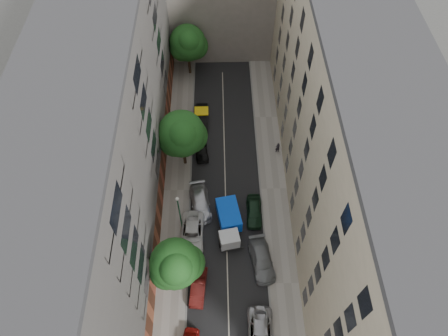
{
  "coord_description": "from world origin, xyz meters",
  "views": [
    {
      "loc": [
        -0.62,
        -24.21,
        38.69
      ],
      "look_at": [
        -0.18,
        -1.16,
        6.0
      ],
      "focal_mm": 32.0,
      "sensor_mm": 36.0,
      "label": 1
    }
  ],
  "objects_px": {
    "car_right_0": "(260,335)",
    "tree_far": "(188,44)",
    "car_left_4": "(201,150)",
    "car_left_3": "(200,203)",
    "car_left_5": "(202,117)",
    "car_right_1": "(262,260)",
    "tree_near": "(176,265)",
    "tarp_truck": "(229,222)",
    "pedestrian": "(278,148)",
    "car_right_2": "(254,211)",
    "car_left_2": "(192,234)",
    "tree_mid": "(182,135)",
    "lamp_post": "(179,209)",
    "car_left_1": "(198,287)"
  },
  "relations": [
    {
      "from": "car_left_4",
      "to": "tree_far",
      "type": "bearing_deg",
      "value": 89.69
    },
    {
      "from": "car_left_1",
      "to": "tree_near",
      "type": "height_order",
      "value": "tree_near"
    },
    {
      "from": "car_left_1",
      "to": "car_left_5",
      "type": "bearing_deg",
      "value": 95.88
    },
    {
      "from": "car_left_2",
      "to": "tree_near",
      "type": "xyz_separation_m",
      "value": [
        -0.9,
        -5.31,
        4.82
      ]
    },
    {
      "from": "car_left_1",
      "to": "lamp_post",
      "type": "xyz_separation_m",
      "value": [
        -1.88,
        6.8,
        3.18
      ]
    },
    {
      "from": "lamp_post",
      "to": "car_left_1",
      "type": "bearing_deg",
      "value": -74.53
    },
    {
      "from": "car_right_0",
      "to": "car_right_1",
      "type": "bearing_deg",
      "value": 87.67
    },
    {
      "from": "car_right_2",
      "to": "tree_mid",
      "type": "distance_m",
      "value": 11.35
    },
    {
      "from": "car_left_1",
      "to": "car_left_3",
      "type": "xyz_separation_m",
      "value": [
        0.05,
        9.35,
        0.08
      ]
    },
    {
      "from": "tree_near",
      "to": "pedestrian",
      "type": "relative_size",
      "value": 5.08
    },
    {
      "from": "car_left_3",
      "to": "car_left_4",
      "type": "relative_size",
      "value": 1.34
    },
    {
      "from": "car_left_2",
      "to": "pedestrian",
      "type": "relative_size",
      "value": 3.34
    },
    {
      "from": "tarp_truck",
      "to": "pedestrian",
      "type": "xyz_separation_m",
      "value": [
        6.14,
        10.16,
        -0.41
      ]
    },
    {
      "from": "car_left_2",
      "to": "car_left_4",
      "type": "relative_size",
      "value": 1.4
    },
    {
      "from": "car_right_2",
      "to": "pedestrian",
      "type": "height_order",
      "value": "pedestrian"
    },
    {
      "from": "car_left_2",
      "to": "car_right_2",
      "type": "bearing_deg",
      "value": 23.56
    },
    {
      "from": "car_left_5",
      "to": "tree_near",
      "type": "relative_size",
      "value": 0.56
    },
    {
      "from": "tree_mid",
      "to": "tree_far",
      "type": "distance_m",
      "value": 15.87
    },
    {
      "from": "tree_near",
      "to": "car_right_0",
      "type": "bearing_deg",
      "value": -33.09
    },
    {
      "from": "car_left_3",
      "to": "car_right_1",
      "type": "distance_m",
      "value": 9.22
    },
    {
      "from": "car_right_1",
      "to": "lamp_post",
      "type": "relative_size",
      "value": 0.85
    },
    {
      "from": "car_left_1",
      "to": "car_right_0",
      "type": "distance_m",
      "value": 7.2
    },
    {
      "from": "car_left_2",
      "to": "pedestrian",
      "type": "distance_m",
      "value": 14.94
    },
    {
      "from": "tarp_truck",
      "to": "car_right_1",
      "type": "relative_size",
      "value": 1.12
    },
    {
      "from": "lamp_post",
      "to": "tree_far",
      "type": "bearing_deg",
      "value": 89.46
    },
    {
      "from": "pedestrian",
      "to": "tree_near",
      "type": "bearing_deg",
      "value": 42.62
    },
    {
      "from": "car_right_0",
      "to": "tree_far",
      "type": "height_order",
      "value": "tree_far"
    },
    {
      "from": "pedestrian",
      "to": "car_left_2",
      "type": "bearing_deg",
      "value": 34.21
    },
    {
      "from": "car_left_3",
      "to": "tree_near",
      "type": "xyz_separation_m",
      "value": [
        -1.7,
        -9.06,
        4.82
      ]
    },
    {
      "from": "car_left_3",
      "to": "car_right_2",
      "type": "relative_size",
      "value": 1.21
    },
    {
      "from": "car_left_4",
      "to": "pedestrian",
      "type": "xyz_separation_m",
      "value": [
        9.2,
        -0.1,
        0.3
      ]
    },
    {
      "from": "lamp_post",
      "to": "tree_mid",
      "type": "bearing_deg",
      "value": 89.19
    },
    {
      "from": "car_right_0",
      "to": "car_right_2",
      "type": "distance_m",
      "value": 12.65
    },
    {
      "from": "car_right_0",
      "to": "tree_far",
      "type": "distance_m",
      "value": 36.5
    },
    {
      "from": "tree_near",
      "to": "car_left_5",
      "type": "bearing_deg",
      "value": 85.49
    },
    {
      "from": "car_right_0",
      "to": "tarp_truck",
      "type": "bearing_deg",
      "value": 106.13
    },
    {
      "from": "car_left_2",
      "to": "tree_mid",
      "type": "height_order",
      "value": "tree_mid"
    },
    {
      "from": "lamp_post",
      "to": "tree_near",
      "type": "bearing_deg",
      "value": -88.0
    },
    {
      "from": "car_right_1",
      "to": "car_right_2",
      "type": "height_order",
      "value": "car_right_1"
    },
    {
      "from": "car_right_1",
      "to": "car_left_1",
      "type": "bearing_deg",
      "value": -166.45
    },
    {
      "from": "car_left_3",
      "to": "lamp_post",
      "type": "xyz_separation_m",
      "value": [
        -1.93,
        -2.55,
        3.1
      ]
    },
    {
      "from": "tree_far",
      "to": "car_left_4",
      "type": "bearing_deg",
      "value": -83.17
    },
    {
      "from": "lamp_post",
      "to": "car_left_4",
      "type": "bearing_deg",
      "value": 79.06
    },
    {
      "from": "car_left_3",
      "to": "tree_far",
      "type": "distance_m",
      "value": 22.17
    },
    {
      "from": "car_left_5",
      "to": "car_right_1",
      "type": "relative_size",
      "value": 0.9
    },
    {
      "from": "car_left_4",
      "to": "car_left_3",
      "type": "bearing_deg",
      "value": -97.14
    },
    {
      "from": "tarp_truck",
      "to": "car_right_2",
      "type": "distance_m",
      "value": 3.3
    },
    {
      "from": "car_left_3",
      "to": "tree_near",
      "type": "distance_m",
      "value": 10.4
    },
    {
      "from": "car_right_2",
      "to": "tree_far",
      "type": "relative_size",
      "value": 0.55
    },
    {
      "from": "car_left_3",
      "to": "tree_far",
      "type": "xyz_separation_m",
      "value": [
        -1.7,
        21.67,
        4.35
      ]
    }
  ]
}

